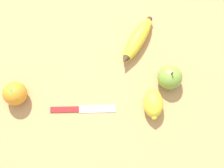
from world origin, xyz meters
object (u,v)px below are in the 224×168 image
(apple, at_px, (170,77))
(lemon, at_px, (153,104))
(paring_knife, at_px, (80,109))
(orange, at_px, (15,94))
(banana, at_px, (137,40))

(apple, distance_m, lemon, 0.09)
(apple, bearing_deg, lemon, 126.98)
(lemon, xyz_separation_m, paring_knife, (0.06, 0.20, -0.03))
(orange, xyz_separation_m, lemon, (-0.16, -0.36, -0.01))
(banana, height_order, apple, apple)
(banana, xyz_separation_m, orange, (-0.04, 0.39, 0.01))
(banana, bearing_deg, paring_knife, -9.20)
(orange, height_order, paring_knife, orange)
(apple, bearing_deg, paring_knife, 88.71)
(apple, relative_size, lemon, 0.81)
(orange, distance_m, lemon, 0.40)
(banana, relative_size, apple, 1.98)
(apple, distance_m, paring_knife, 0.28)
(orange, distance_m, apple, 0.45)
(banana, relative_size, lemon, 1.61)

